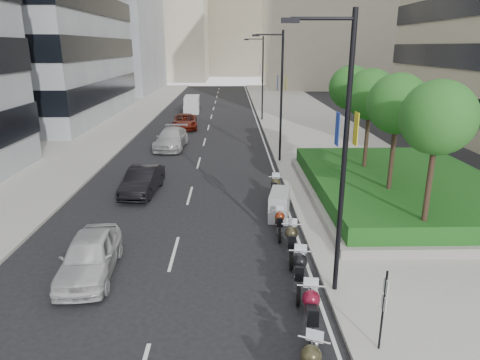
{
  "coord_description": "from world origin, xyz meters",
  "views": [
    {
      "loc": [
        0.84,
        -11.6,
        7.96
      ],
      "look_at": [
        1.24,
        7.43,
        2.0
      ],
      "focal_mm": 32.0,
      "sensor_mm": 36.0,
      "label": 1
    }
  ],
  "objects_px": {
    "car_b": "(142,181)",
    "car_c": "(171,138)",
    "lamp_post_2": "(261,74)",
    "motorcycle_1": "(311,313)",
    "car_a": "(90,255)",
    "delivery_van": "(192,105)",
    "motorcycle_5": "(279,205)",
    "lamp_post_1": "(279,91)",
    "motorcycle_2": "(300,273)",
    "car_d": "(185,121)",
    "motorcycle_6": "(275,190)",
    "lamp_post_0": "(340,146)",
    "motorcycle_3": "(291,243)",
    "parking_sign": "(383,307)",
    "motorcycle_4": "(280,224)"
  },
  "relations": [
    {
      "from": "lamp_post_2",
      "to": "motorcycle_6",
      "type": "xyz_separation_m",
      "value": [
        -0.97,
        -25.99,
        -4.42
      ]
    },
    {
      "from": "motorcycle_3",
      "to": "car_c",
      "type": "distance_m",
      "value": 20.48
    },
    {
      "from": "lamp_post_2",
      "to": "motorcycle_3",
      "type": "distance_m",
      "value": 32.78
    },
    {
      "from": "lamp_post_2",
      "to": "motorcycle_6",
      "type": "relative_size",
      "value": 3.75
    },
    {
      "from": "motorcycle_4",
      "to": "parking_sign",
      "type": "bearing_deg",
      "value": -160.5
    },
    {
      "from": "motorcycle_3",
      "to": "car_a",
      "type": "bearing_deg",
      "value": 105.81
    },
    {
      "from": "lamp_post_2",
      "to": "motorcycle_4",
      "type": "height_order",
      "value": "lamp_post_2"
    },
    {
      "from": "lamp_post_1",
      "to": "car_c",
      "type": "distance_m",
      "value": 10.36
    },
    {
      "from": "lamp_post_1",
      "to": "lamp_post_2",
      "type": "xyz_separation_m",
      "value": [
        0.0,
        18.0,
        0.0
      ]
    },
    {
      "from": "parking_sign",
      "to": "car_d",
      "type": "xyz_separation_m",
      "value": [
        -8.62,
        33.41,
        -0.74
      ]
    },
    {
      "from": "motorcycle_3",
      "to": "car_b",
      "type": "bearing_deg",
      "value": 49.96
    },
    {
      "from": "lamp_post_1",
      "to": "delivery_van",
      "type": "height_order",
      "value": "lamp_post_1"
    },
    {
      "from": "motorcycle_2",
      "to": "motorcycle_5",
      "type": "bearing_deg",
      "value": 9.96
    },
    {
      "from": "car_b",
      "to": "lamp_post_0",
      "type": "bearing_deg",
      "value": -46.85
    },
    {
      "from": "motorcycle_6",
      "to": "car_a",
      "type": "relative_size",
      "value": 0.54
    },
    {
      "from": "delivery_van",
      "to": "car_d",
      "type": "bearing_deg",
      "value": -91.14
    },
    {
      "from": "motorcycle_2",
      "to": "car_d",
      "type": "relative_size",
      "value": 0.46
    },
    {
      "from": "motorcycle_1",
      "to": "lamp_post_0",
      "type": "bearing_deg",
      "value": -19.04
    },
    {
      "from": "lamp_post_1",
      "to": "lamp_post_2",
      "type": "bearing_deg",
      "value": 90.0
    },
    {
      "from": "motorcycle_3",
      "to": "car_b",
      "type": "relative_size",
      "value": 0.54
    },
    {
      "from": "lamp_post_2",
      "to": "car_a",
      "type": "height_order",
      "value": "lamp_post_2"
    },
    {
      "from": "motorcycle_3",
      "to": "motorcycle_1",
      "type": "bearing_deg",
      "value": -173.7
    },
    {
      "from": "lamp_post_2",
      "to": "lamp_post_1",
      "type": "bearing_deg",
      "value": -90.0
    },
    {
      "from": "delivery_van",
      "to": "motorcycle_5",
      "type": "bearing_deg",
      "value": -80.75
    },
    {
      "from": "motorcycle_3",
      "to": "motorcycle_5",
      "type": "xyz_separation_m",
      "value": [
        -0.02,
        4.18,
        0.01
      ]
    },
    {
      "from": "motorcycle_5",
      "to": "car_d",
      "type": "height_order",
      "value": "car_d"
    },
    {
      "from": "car_b",
      "to": "delivery_van",
      "type": "distance_m",
      "value": 31.13
    },
    {
      "from": "car_b",
      "to": "car_c",
      "type": "distance_m",
      "value": 11.26
    },
    {
      "from": "motorcycle_1",
      "to": "car_b",
      "type": "bearing_deg",
      "value": 37.59
    },
    {
      "from": "parking_sign",
      "to": "motorcycle_1",
      "type": "bearing_deg",
      "value": 151.96
    },
    {
      "from": "parking_sign",
      "to": "motorcycle_2",
      "type": "height_order",
      "value": "parking_sign"
    },
    {
      "from": "lamp_post_2",
      "to": "motorcycle_1",
      "type": "bearing_deg",
      "value": -91.61
    },
    {
      "from": "car_b",
      "to": "car_c",
      "type": "height_order",
      "value": "car_c"
    },
    {
      "from": "car_a",
      "to": "car_b",
      "type": "distance_m",
      "value": 9.05
    },
    {
      "from": "car_a",
      "to": "lamp_post_2",
      "type": "bearing_deg",
      "value": 71.35
    },
    {
      "from": "motorcycle_1",
      "to": "delivery_van",
      "type": "xyz_separation_m",
      "value": [
        -7.18,
        43.66,
        0.27
      ]
    },
    {
      "from": "parking_sign",
      "to": "motorcycle_1",
      "type": "relative_size",
      "value": 1.02
    },
    {
      "from": "car_d",
      "to": "motorcycle_4",
      "type": "bearing_deg",
      "value": -80.01
    },
    {
      "from": "car_d",
      "to": "motorcycle_3",
      "type": "bearing_deg",
      "value": -80.67
    },
    {
      "from": "car_b",
      "to": "motorcycle_2",
      "type": "bearing_deg",
      "value": -49.83
    },
    {
      "from": "parking_sign",
      "to": "car_d",
      "type": "distance_m",
      "value": 34.52
    },
    {
      "from": "lamp_post_0",
      "to": "car_d",
      "type": "bearing_deg",
      "value": 104.68
    },
    {
      "from": "motorcycle_1",
      "to": "car_d",
      "type": "bearing_deg",
      "value": 19.49
    },
    {
      "from": "lamp_post_2",
      "to": "car_d",
      "type": "bearing_deg",
      "value": -150.08
    },
    {
      "from": "parking_sign",
      "to": "motorcycle_5",
      "type": "bearing_deg",
      "value": 99.65
    },
    {
      "from": "parking_sign",
      "to": "motorcycle_6",
      "type": "xyz_separation_m",
      "value": [
        -1.63,
        12.01,
        -0.81
      ]
    },
    {
      "from": "motorcycle_6",
      "to": "motorcycle_3",
      "type": "bearing_deg",
      "value": -170.17
    },
    {
      "from": "car_d",
      "to": "car_b",
      "type": "bearing_deg",
      "value": -95.75
    },
    {
      "from": "motorcycle_6",
      "to": "motorcycle_5",
      "type": "bearing_deg",
      "value": -170.69
    },
    {
      "from": "motorcycle_1",
      "to": "delivery_van",
      "type": "height_order",
      "value": "delivery_van"
    }
  ]
}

